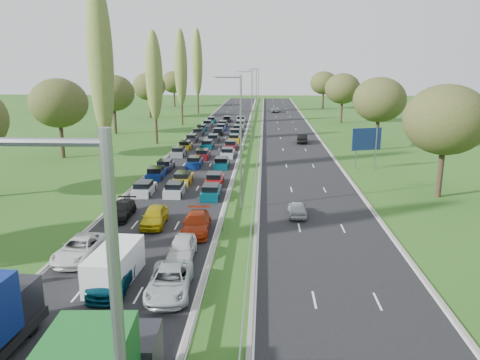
# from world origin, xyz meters

# --- Properties ---
(ground) EXTENTS (260.00, 260.00, 0.00)m
(ground) POSITION_xyz_m (4.50, 80.00, 0.00)
(ground) COLOR #29541A
(ground) RESTS_ON ground
(near_carriageway) EXTENTS (10.50, 215.00, 0.04)m
(near_carriageway) POSITION_xyz_m (-2.25, 82.50, 0.00)
(near_carriageway) COLOR black
(near_carriageway) RESTS_ON ground
(far_carriageway) EXTENTS (10.50, 215.00, 0.04)m
(far_carriageway) POSITION_xyz_m (11.25, 82.50, 0.00)
(far_carriageway) COLOR black
(far_carriageway) RESTS_ON ground
(central_reservation) EXTENTS (2.36, 215.00, 0.32)m
(central_reservation) POSITION_xyz_m (4.50, 82.50, 0.55)
(central_reservation) COLOR gray
(central_reservation) RESTS_ON ground
(lamp_columns) EXTENTS (0.18, 140.18, 12.00)m
(lamp_columns) POSITION_xyz_m (4.50, 78.00, 6.00)
(lamp_columns) COLOR gray
(lamp_columns) RESTS_ON ground
(poplar_row) EXTENTS (2.80, 127.80, 22.44)m
(poplar_row) POSITION_xyz_m (-11.50, 68.17, 12.39)
(poplar_row) COLOR #2D2116
(poplar_row) RESTS_ON ground
(woodland_left) EXTENTS (8.00, 166.00, 11.10)m
(woodland_left) POSITION_xyz_m (-22.00, 62.63, 7.68)
(woodland_left) COLOR #2D2116
(woodland_left) RESTS_ON ground
(woodland_right) EXTENTS (8.00, 153.00, 11.10)m
(woodland_right) POSITION_xyz_m (24.00, 66.67, 7.68)
(woodland_right) COLOR #2D2116
(woodland_right) RESTS_ON ground
(traffic_queue_fill) EXTENTS (9.11, 67.81, 0.80)m
(traffic_queue_fill) POSITION_xyz_m (-2.24, 77.65, 0.44)
(traffic_queue_fill) COLOR #B2B7BC
(traffic_queue_fill) RESTS_ON ground
(near_car_2) EXTENTS (2.62, 5.29, 1.44)m
(near_car_2) POSITION_xyz_m (-5.79, 30.95, 0.74)
(near_car_2) COLOR silver
(near_car_2) RESTS_ON near_carriageway
(near_car_3) EXTENTS (2.00, 4.69, 1.35)m
(near_car_3) POSITION_xyz_m (-5.67, 39.77, 0.69)
(near_car_3) COLOR black
(near_car_3) RESTS_ON near_carriageway
(near_car_7) EXTENTS (2.31, 5.25, 1.50)m
(near_car_7) POSITION_xyz_m (-2.19, 26.82, 0.77)
(near_car_7) COLOR #05394C
(near_car_7) RESTS_ON near_carriageway
(near_car_8) EXTENTS (2.01, 4.63, 1.55)m
(near_car_8) POSITION_xyz_m (-2.31, 37.96, 0.80)
(near_car_8) COLOR #AD9A0B
(near_car_8) RESTS_ON near_carriageway
(near_car_10) EXTENTS (2.75, 5.37, 1.45)m
(near_car_10) POSITION_xyz_m (1.26, 26.37, 0.75)
(near_car_10) COLOR #B1B8BB
(near_car_10) RESTS_ON near_carriageway
(near_car_11) EXTENTS (2.31, 5.24, 1.50)m
(near_car_11) POSITION_xyz_m (1.35, 36.42, 0.77)
(near_car_11) COLOR #9A2609
(near_car_11) RESTS_ON near_carriageway
(near_car_12) EXTENTS (1.92, 4.43, 1.49)m
(near_car_12) POSITION_xyz_m (1.11, 31.33, 0.76)
(near_car_12) COLOR silver
(near_car_12) RESTS_ON near_carriageway
(far_car_0) EXTENTS (1.55, 3.82, 1.30)m
(far_car_0) POSITION_xyz_m (9.53, 41.11, 0.67)
(far_car_0) COLOR #A5ACAE
(far_car_0) RESTS_ON far_carriageway
(far_car_1) EXTENTS (1.91, 4.88, 1.58)m
(far_car_1) POSITION_xyz_m (12.93, 80.94, 0.81)
(far_car_1) COLOR black
(far_car_1) RESTS_ON far_carriageway
(far_car_2) EXTENTS (2.53, 5.21, 1.43)m
(far_car_2) POSITION_xyz_m (9.46, 134.15, 0.73)
(far_car_2) COLOR gray
(far_car_2) RESTS_ON far_carriageway
(white_van_rear) EXTENTS (2.08, 5.30, 2.13)m
(white_van_rear) POSITION_xyz_m (-2.31, 27.85, 1.09)
(white_van_rear) COLOR white
(white_van_rear) RESTS_ON near_carriageway
(direction_sign) EXTENTS (3.83, 1.34, 5.20)m
(direction_sign) POSITION_xyz_m (19.40, 60.82, 3.57)
(direction_sign) COLOR gray
(direction_sign) RESTS_ON ground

